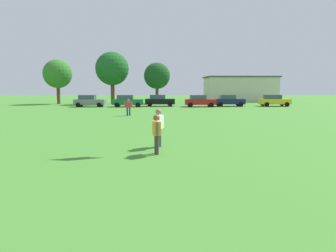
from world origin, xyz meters
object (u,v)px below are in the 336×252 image
object	(u,v)px
adult_bystander	(159,125)
parked_car_red_3	(200,101)
bystander_midfield	(156,131)
parked_car_gray_0	(89,101)
parked_car_black_2	(159,100)
parked_car_green_1	(127,101)
tree_far_left	(58,74)
tree_far_right	(157,76)
bystander_near_trees	(128,106)
tree_center	(112,69)
parked_car_navy_4	(229,100)
parked_car_yellow_5	(274,100)

from	to	relation	value
adult_bystander	parked_car_red_3	size ratio (longest dim) A/B	0.41
bystander_midfield	adult_bystander	bearing A→B (deg)	169.30
parked_car_gray_0	parked_car_black_2	world-z (taller)	same
parked_car_green_1	tree_far_left	size ratio (longest dim) A/B	0.59
parked_car_black_2	parked_car_gray_0	bearing A→B (deg)	-174.41
adult_bystander	tree_far_right	world-z (taller)	tree_far_right
bystander_near_trees	parked_car_black_2	xyz separation A→B (m)	(2.99, 14.88, -0.11)
bystander_midfield	tree_far_right	world-z (taller)	tree_far_right
parked_car_gray_0	tree_far_right	world-z (taller)	tree_far_right
bystander_near_trees	tree_far_right	world-z (taller)	tree_far_right
parked_car_green_1	tree_far_left	distance (m)	15.15
parked_car_gray_0	parked_car_green_1	distance (m)	5.41
adult_bystander	bystander_midfield	size ratio (longest dim) A/B	1.08
adult_bystander	bystander_midfield	bearing A→B (deg)	16.74
parked_car_gray_0	parked_car_red_3	size ratio (longest dim) A/B	1.00
bystander_near_trees	tree_center	size ratio (longest dim) A/B	0.19
tree_center	adult_bystander	bearing A→B (deg)	-78.17
parked_car_gray_0	parked_car_red_3	world-z (taller)	same
bystander_midfield	parked_car_gray_0	size ratio (longest dim) A/B	0.38
bystander_midfield	parked_car_gray_0	distance (m)	32.86
adult_bystander	parked_car_navy_4	distance (m)	32.12
parked_car_black_2	tree_far_left	xyz separation A→B (m)	(-16.86, 6.77, 4.09)
tree_far_left	tree_center	distance (m)	9.07
parked_car_black_2	tree_far_left	size ratio (longest dim) A/B	0.59
parked_car_gray_0	parked_car_green_1	size ratio (longest dim) A/B	1.00
parked_car_gray_0	parked_car_red_3	xyz separation A→B (m)	(15.73, -0.38, 0.00)
tree_far_right	parked_car_yellow_5	bearing A→B (deg)	-25.08
bystander_midfield	parked_car_black_2	world-z (taller)	parked_car_black_2
parked_car_green_1	tree_far_right	world-z (taller)	tree_far_right
bystander_midfield	parked_car_red_3	bearing A→B (deg)	161.70
parked_car_green_1	tree_center	size ratio (longest dim) A/B	0.50
bystander_midfield	tree_far_right	size ratio (longest dim) A/B	0.24
adult_bystander	bystander_near_trees	bearing A→B (deg)	-149.51
bystander_midfield	tree_far_right	xyz separation A→B (m)	(-0.38, 39.85, 3.69)
bystander_midfield	tree_far_left	size ratio (longest dim) A/B	0.23
parked_car_gray_0	adult_bystander	bearing A→B (deg)	-71.42
tree_center	parked_car_navy_4	bearing A→B (deg)	-21.61
adult_bystander	parked_car_navy_4	size ratio (longest dim) A/B	0.41
parked_car_red_3	parked_car_yellow_5	bearing A→B (deg)	4.41
parked_car_green_1	tree_center	distance (m)	9.87
parked_car_black_2	tree_far_right	world-z (taller)	tree_far_right
adult_bystander	parked_car_navy_4	xyz separation A→B (m)	(10.14, 30.48, -0.20)
parked_car_red_3	parked_car_green_1	bearing A→B (deg)	178.54
tree_far_left	tree_center	size ratio (longest dim) A/B	0.85
bystander_near_trees	parked_car_gray_0	bearing A→B (deg)	113.32
parked_car_red_3	parked_car_navy_4	size ratio (longest dim) A/B	1.00
tree_far_left	tree_far_right	bearing A→B (deg)	2.75
parked_car_red_3	tree_center	world-z (taller)	tree_center
parked_car_red_3	bystander_near_trees	bearing A→B (deg)	-122.86
adult_bystander	parked_car_red_3	world-z (taller)	adult_bystander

